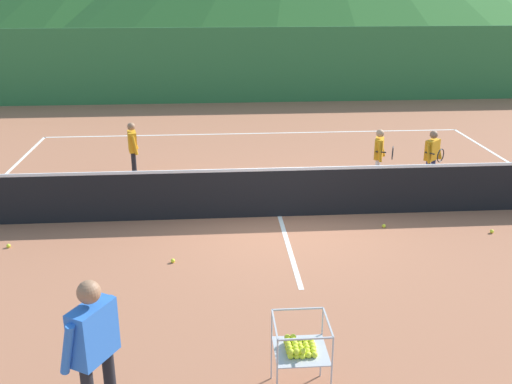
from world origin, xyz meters
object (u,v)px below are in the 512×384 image
student_1 (379,152)px  ball_cart (299,348)px  student_2 (432,154)px  student_0 (133,145)px  tennis_net (280,192)px  tennis_ball_8 (8,246)px  instructor (94,342)px  tennis_ball_9 (384,226)px  tennis_ball_4 (173,261)px  tennis_ball_0 (492,231)px

student_1 → ball_cart: bearing=-112.1°
student_2 → ball_cart: student_2 is taller
ball_cart → student_0: bearing=109.2°
tennis_net → tennis_ball_8: size_ratio=180.70×
student_1 → instructor: bearing=-124.2°
tennis_net → instructor: instructor is taller
instructor → student_1: bearing=55.8°
tennis_ball_8 → student_1: bearing=20.7°
student_0 → ball_cart: student_0 is taller
ball_cart → tennis_ball_9: ball_cart is taller
tennis_net → student_0: bearing=140.2°
student_0 → instructor: bearing=-85.6°
instructor → tennis_ball_8: bearing=117.9°
instructor → tennis_ball_9: instructor is taller
student_0 → ball_cart: 8.04m
student_2 → tennis_ball_9: 2.74m
student_0 → student_2: size_ratio=1.03×
student_1 → student_2: bearing=-10.9°
tennis_ball_4 → instructor: bearing=-97.9°
student_1 → tennis_ball_0: student_1 is taller
instructor → student_1: 8.48m
student_0 → tennis_net: bearing=-39.8°
student_1 → student_2: size_ratio=1.00×
student_1 → ball_cart: 7.23m
student_2 → tennis_ball_0: student_2 is taller
instructor → ball_cart: size_ratio=1.83×
tennis_net → tennis_ball_4: size_ratio=180.70×
tennis_ball_8 → tennis_ball_4: bearing=-15.3°
instructor → tennis_ball_0: 7.53m
tennis_ball_4 → tennis_ball_9: size_ratio=1.00×
tennis_ball_8 → tennis_ball_9: (6.55, 0.35, 0.00)m
student_0 → tennis_ball_0: (6.71, -3.59, -0.74)m
instructor → tennis_ball_0: size_ratio=24.21×
tennis_net → student_0: size_ratio=9.53×
student_2 → ball_cart: (-3.82, -6.49, -0.16)m
student_0 → tennis_ball_9: 5.87m
tennis_ball_0 → ball_cart: bearing=-135.5°
tennis_net → tennis_ball_8: bearing=-167.7°
student_0 → tennis_ball_9: size_ratio=18.97×
student_0 → tennis_ball_9: (4.86, -3.20, -0.74)m
student_0 → student_2: bearing=-9.7°
tennis_net → tennis_ball_8: tennis_net is taller
tennis_ball_9 → tennis_ball_4: bearing=-163.4°
student_0 → tennis_ball_0: 7.65m
tennis_ball_0 → tennis_ball_8: same height
student_0 → student_1: 5.44m
student_0 → tennis_ball_9: student_0 is taller
student_2 → ball_cart: bearing=-120.5°
tennis_ball_4 → tennis_ball_9: bearing=16.6°
tennis_ball_8 → tennis_ball_9: same height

